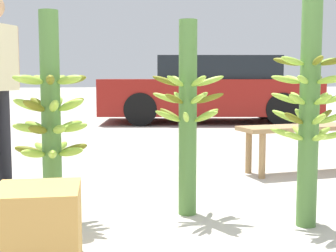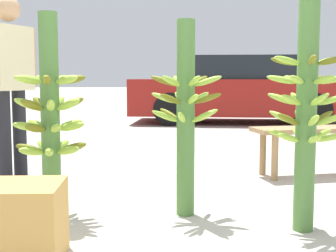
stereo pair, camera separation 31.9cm
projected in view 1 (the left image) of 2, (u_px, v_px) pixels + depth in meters
ground_plane at (201, 240)px, 2.63m from camera, size 80.00×80.00×0.00m
banana_stalk_left at (51, 117)px, 2.91m from camera, size 0.47×0.47×1.32m
banana_stalk_center at (188, 115)px, 3.05m from camera, size 0.47×0.47×1.28m
banana_stalk_right at (310, 101)px, 2.80m from camera, size 0.47×0.47×1.52m
market_bench at (308, 133)px, 4.48m from camera, size 1.43×0.59×0.45m
parked_car at (209, 90)px, 9.52m from camera, size 4.48×2.34×1.32m
produce_crate at (38, 228)px, 2.22m from camera, size 0.39×0.39×0.39m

